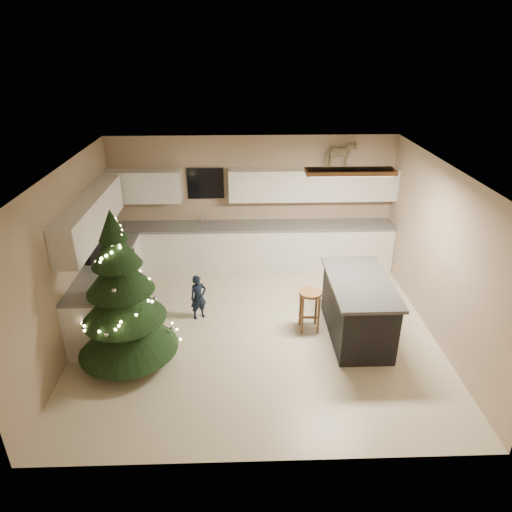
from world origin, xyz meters
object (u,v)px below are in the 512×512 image
(island, at_px, (357,308))
(toddler, at_px, (198,297))
(bar_stool, at_px, (310,301))
(rocking_horse, at_px, (340,155))
(christmas_tree, at_px, (123,304))

(island, height_order, toddler, island)
(bar_stool, height_order, toddler, toddler)
(island, bearing_deg, toddler, 167.20)
(island, relative_size, bar_stool, 2.48)
(bar_stool, bearing_deg, rocking_horse, 70.91)
(toddler, bearing_deg, island, -40.70)
(rocking_horse, bearing_deg, christmas_tree, 117.91)
(bar_stool, relative_size, toddler, 0.89)
(bar_stool, bearing_deg, island, -13.59)
(island, xyz_separation_m, toddler, (-2.48, 0.56, -0.09))
(toddler, xyz_separation_m, rocking_horse, (2.57, 1.91, 1.88))
(rocking_horse, bearing_deg, toddler, 113.77)
(island, xyz_separation_m, rocking_horse, (0.09, 2.47, 1.78))
(christmas_tree, height_order, rocking_horse, rocking_horse)
(island, distance_m, christmas_tree, 3.46)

